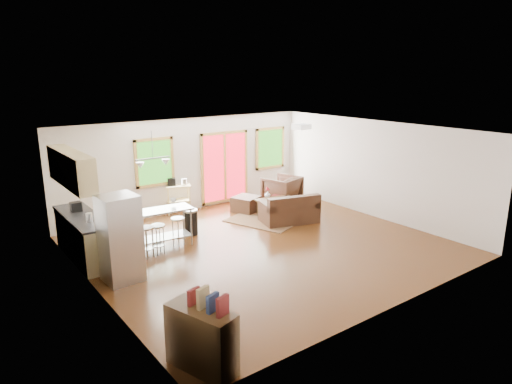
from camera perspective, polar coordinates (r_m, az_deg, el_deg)
floor at (r=10.41m, az=0.99°, el=-6.79°), size 7.50×7.00×0.02m
ceiling at (r=9.76m, az=1.06°, el=7.67°), size 7.50×7.00×0.02m
back_wall at (r=12.89m, az=-8.55°, el=3.36°), size 7.50×0.02×2.60m
left_wall at (r=8.35m, az=-19.92°, el=-3.69°), size 0.02×7.00×2.60m
right_wall at (r=12.60m, az=14.72°, el=2.77°), size 0.02×7.00×2.60m
front_wall at (r=7.66m, az=17.33°, el=-5.14°), size 7.50×0.02×2.60m
window_left at (r=12.38m, az=-12.56°, el=3.64°), size 1.10×0.05×1.30m
french_doors at (r=13.48m, az=-3.92°, el=3.13°), size 1.60×0.05×2.10m
window_right at (r=14.38m, az=1.78°, el=5.51°), size 1.10×0.05×1.30m
rug at (r=12.50m, az=2.22°, el=-2.95°), size 2.78×2.46×0.02m
loveseat at (r=11.93m, az=4.24°, el=-2.39°), size 1.60×1.17×0.77m
coffee_table at (r=12.50m, az=2.66°, el=-1.19°), size 1.18×0.80×0.44m
armchair at (r=13.44m, az=3.25°, el=0.37°), size 1.13×1.09×0.95m
ottoman at (r=12.83m, az=-1.25°, el=-1.51°), size 0.84×0.84×0.43m
vase at (r=12.79m, az=1.45°, el=-0.21°), size 0.21×0.22×0.30m
book at (r=12.84m, az=2.44°, el=-0.02°), size 0.21×0.09×0.28m
cabinets at (r=10.10m, az=-21.12°, el=-2.88°), size 0.64×2.24×2.30m
refrigerator at (r=8.86m, az=-16.56°, el=-5.59°), size 0.71×0.68×1.66m
island at (r=10.34m, az=-11.82°, el=-3.63°), size 1.44×0.69×0.88m
cup at (r=10.52m, az=-10.30°, el=-0.93°), size 0.15×0.13×0.12m
bar_stool_a at (r=9.88m, az=-13.58°, el=-5.24°), size 0.40×0.40×0.68m
bar_stool_b at (r=10.03m, az=-12.16°, el=-4.96°), size 0.33×0.33×0.65m
bar_stool_c at (r=10.42m, az=-9.72°, el=-4.09°), size 0.39×0.39×0.65m
trash_can at (r=11.13m, az=-8.14°, el=-3.71°), size 0.44×0.44×0.63m
kitchen_cart at (r=12.70m, az=-9.81°, el=0.35°), size 0.78×0.65×1.02m
bookshelf at (r=6.29m, az=-6.80°, el=-17.70°), size 0.66×1.05×1.16m
ceiling_flush at (r=11.24m, az=5.70°, el=8.14°), size 0.35×0.35×0.12m
pendant_light at (r=10.19m, az=-12.73°, el=3.55°), size 0.80×0.18×0.79m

